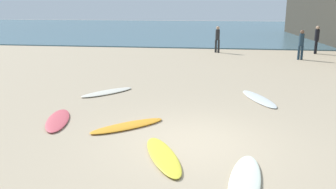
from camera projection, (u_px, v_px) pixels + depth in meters
ground_plane at (194, 143)px, 8.33m from camera, size 120.00×120.00×0.00m
ocean_water at (214, 29)px, 44.53m from camera, size 120.00×40.00×0.08m
surfboard_0 at (128, 126)px, 9.38m from camera, size 1.97×1.83×0.08m
surfboard_1 at (259, 99)px, 12.07m from camera, size 1.32×2.43×0.06m
surfboard_2 at (107, 92)px, 12.93m from camera, size 1.83×2.02×0.07m
surfboard_3 at (163, 156)px, 7.53m from camera, size 1.33×2.18×0.08m
surfboard_4 at (245, 182)px, 6.44m from camera, size 0.89×2.39×0.08m
surfboard_5 at (58, 120)px, 9.83m from camera, size 1.15×2.11×0.08m
beachgoer_near at (301, 43)px, 20.35m from camera, size 0.36×0.36×1.72m
beachgoer_mid at (317, 38)px, 22.71m from camera, size 0.37×0.37×1.80m
beachgoer_far at (218, 38)px, 23.28m from camera, size 0.36×0.36×1.74m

